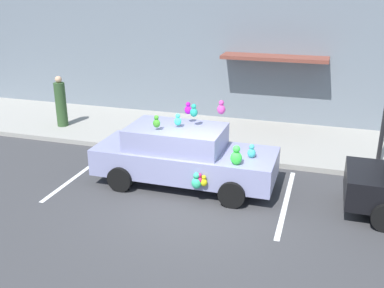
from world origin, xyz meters
name	(u,v)px	position (x,y,z in m)	size (l,w,h in m)	color
ground_plane	(195,209)	(0.00, 0.00, 0.00)	(60.00, 60.00, 0.00)	#38383A
sidewalk	(239,138)	(0.00, 5.00, 0.07)	(24.00, 4.00, 0.15)	gray
storefront_building	(255,36)	(0.01, 7.14, 3.19)	(24.00, 1.25, 6.40)	slate
parking_stripe_front	(286,202)	(1.98, 1.00, 0.00)	(0.12, 3.60, 0.01)	silver
parking_stripe_rear	(80,173)	(-3.62, 1.00, 0.00)	(0.12, 3.60, 0.01)	silver
plush_covered_car	(183,155)	(-0.70, 1.23, 0.80)	(4.61, 2.02, 2.16)	#8486B0
teddy_bear_on_sidewalk	(166,136)	(-2.01, 3.45, 0.47)	(0.36, 0.30, 0.69)	#9E723D
pedestrian_near_shopfront	(61,103)	(-6.23, 4.25, 0.97)	(0.38, 0.38, 1.78)	#2E4B27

